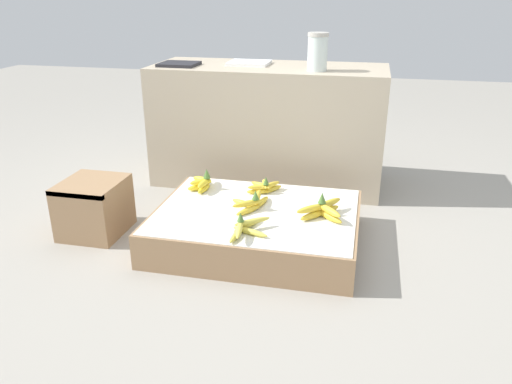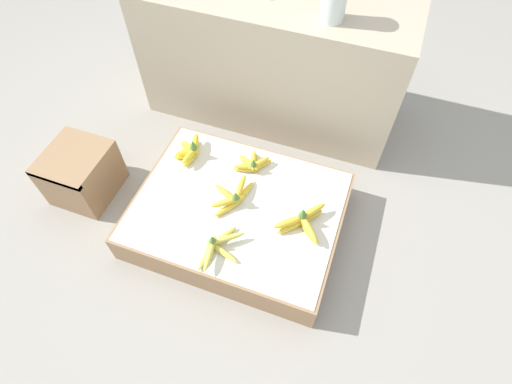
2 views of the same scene
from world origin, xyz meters
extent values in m
plane|color=gray|center=(0.00, 0.00, 0.00)|extent=(10.00, 10.00, 0.00)
cube|color=#997551|center=(0.00, 0.00, 0.08)|extent=(0.95, 0.74, 0.17)
cube|color=silver|center=(0.00, 0.00, 0.17)|extent=(0.92, 0.72, 0.00)
cube|color=tan|center=(-0.12, 0.85, 0.36)|extent=(1.38, 0.55, 0.71)
cube|color=#997551|center=(-0.81, -0.07, 0.14)|extent=(0.28, 0.31, 0.27)
cube|color=brown|center=(-0.81, -0.21, 0.26)|extent=(0.28, 0.02, 0.02)
ellipsoid|color=#DBCC4C|center=(-0.02, -0.28, 0.18)|extent=(0.04, 0.17, 0.03)
ellipsoid|color=#DBCC4C|center=(0.03, -0.25, 0.18)|extent=(0.17, 0.08, 0.03)
ellipsoid|color=#DBCC4C|center=(0.00, -0.19, 0.18)|extent=(0.10, 0.16, 0.03)
ellipsoid|color=#DBCC4C|center=(-0.01, -0.28, 0.21)|extent=(0.05, 0.17, 0.03)
ellipsoid|color=#DBCC4C|center=(0.02, -0.20, 0.21)|extent=(0.15, 0.12, 0.03)
cone|color=#4C7533|center=(-0.02, -0.23, 0.24)|extent=(0.03, 0.03, 0.04)
ellipsoid|color=gold|center=(0.01, 0.06, 0.18)|extent=(0.06, 0.16, 0.03)
ellipsoid|color=gold|center=(-0.06, 0.03, 0.18)|extent=(0.15, 0.09, 0.03)
ellipsoid|color=gold|center=(-0.03, -0.03, 0.18)|extent=(0.11, 0.15, 0.03)
ellipsoid|color=gold|center=(-0.01, 0.07, 0.21)|extent=(0.04, 0.16, 0.03)
ellipsoid|color=gold|center=(-0.04, -0.02, 0.21)|extent=(0.14, 0.12, 0.03)
cone|color=#4C7533|center=(-0.01, 0.00, 0.25)|extent=(0.03, 0.03, 0.04)
ellipsoid|color=gold|center=(0.27, -0.03, 0.19)|extent=(0.13, 0.14, 0.03)
ellipsoid|color=gold|center=(0.34, -0.03, 0.19)|extent=(0.14, 0.13, 0.03)
ellipsoid|color=gold|center=(0.32, 0.03, 0.19)|extent=(0.12, 0.14, 0.03)
ellipsoid|color=gold|center=(0.26, -0.03, 0.22)|extent=(0.14, 0.13, 0.03)
ellipsoid|color=gold|center=(0.34, -0.03, 0.22)|extent=(0.13, 0.14, 0.03)
ellipsoid|color=gold|center=(0.33, 0.05, 0.22)|extent=(0.12, 0.15, 0.03)
cone|color=#4C7533|center=(0.30, 0.01, 0.26)|extent=(0.04, 0.04, 0.05)
ellipsoid|color=yellow|center=(-0.32, 0.24, 0.19)|extent=(0.07, 0.12, 0.03)
ellipsoid|color=yellow|center=(-0.35, 0.22, 0.19)|extent=(0.12, 0.07, 0.03)
ellipsoid|color=yellow|center=(-0.35, 0.18, 0.19)|extent=(0.11, 0.09, 0.03)
ellipsoid|color=yellow|center=(-0.32, 0.17, 0.19)|extent=(0.05, 0.12, 0.03)
ellipsoid|color=yellow|center=(-0.32, 0.25, 0.22)|extent=(0.06, 0.12, 0.03)
ellipsoid|color=yellow|center=(-0.34, 0.21, 0.22)|extent=(0.12, 0.07, 0.03)
ellipsoid|color=yellow|center=(-0.34, 0.18, 0.22)|extent=(0.11, 0.10, 0.03)
ellipsoid|color=yellow|center=(-0.31, 0.16, 0.22)|extent=(0.05, 0.12, 0.03)
cone|color=#4C7533|center=(-0.31, 0.20, 0.26)|extent=(0.04, 0.04, 0.05)
ellipsoid|color=gold|center=(0.03, 0.25, 0.18)|extent=(0.09, 0.11, 0.03)
ellipsoid|color=gold|center=(-0.01, 0.26, 0.18)|extent=(0.05, 0.13, 0.03)
ellipsoid|color=gold|center=(-0.04, 0.23, 0.18)|extent=(0.12, 0.09, 0.03)
ellipsoid|color=gold|center=(-0.03, 0.20, 0.18)|extent=(0.13, 0.06, 0.03)
ellipsoid|color=gold|center=(0.02, 0.24, 0.21)|extent=(0.09, 0.12, 0.03)
ellipsoid|color=gold|center=(-0.01, 0.25, 0.21)|extent=(0.06, 0.13, 0.03)
ellipsoid|color=gold|center=(-0.03, 0.23, 0.21)|extent=(0.12, 0.08, 0.03)
ellipsoid|color=gold|center=(-0.03, 0.20, 0.21)|extent=(0.12, 0.07, 0.03)
cone|color=#4C7533|center=(0.00, 0.21, 0.24)|extent=(0.03, 0.03, 0.04)
cylinder|color=silver|center=(0.18, 0.72, 0.81)|extent=(0.11, 0.11, 0.18)
cylinder|color=#B7B2A8|center=(0.18, 0.72, 0.91)|extent=(0.11, 0.11, 0.02)
cube|color=white|center=(-0.24, 0.88, 0.72)|extent=(0.24, 0.21, 0.02)
cube|color=#232328|center=(-0.63, 0.74, 0.72)|extent=(0.22, 0.20, 0.02)
camera|label=1|loc=(0.46, -2.08, 1.14)|focal=35.00mm
camera|label=2|loc=(0.42, -0.92, 1.70)|focal=28.00mm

